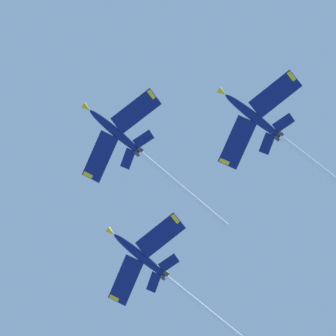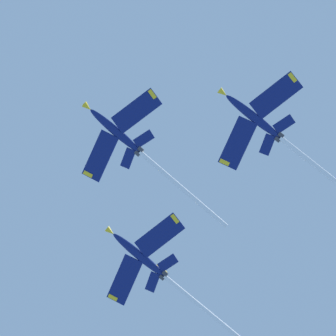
% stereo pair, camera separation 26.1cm
% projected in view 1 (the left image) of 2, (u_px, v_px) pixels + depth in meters
% --- Properties ---
extents(jet_lead, '(33.16, 20.18, 8.89)m').
position_uv_depth(jet_lead, '(131.00, 145.00, 119.87)').
color(jet_lead, navy).
extents(jet_left_wing, '(35.33, 20.19, 8.47)m').
position_uv_depth(jet_left_wing, '(276.00, 134.00, 115.85)').
color(jet_left_wing, navy).
extents(jet_right_wing, '(33.59, 20.19, 8.95)m').
position_uv_depth(jet_right_wing, '(156.00, 268.00, 120.06)').
color(jet_right_wing, navy).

